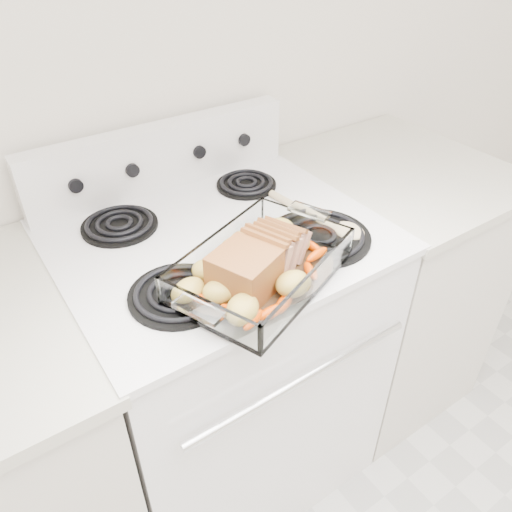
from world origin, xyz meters
TOP-DOWN VIEW (x-y plane):
  - electric_range at (0.00, 1.66)m, footprint 0.78×0.70m
  - counter_right at (0.67, 1.66)m, footprint 0.58×0.68m
  - baking_dish at (-0.02, 1.44)m, footprint 0.37×0.25m
  - pork_roast at (-0.04, 1.44)m, footprint 0.24×0.12m
  - roast_vegetables at (-0.03, 1.48)m, footprint 0.40×0.22m
  - wooden_spoon at (0.25, 1.53)m, footprint 0.09×0.30m

SIDE VIEW (x-z plane):
  - counter_right at x=0.67m, z-range 0.00..0.93m
  - electric_range at x=0.00m, z-range -0.08..1.04m
  - wooden_spoon at x=0.25m, z-range 0.93..0.96m
  - baking_dish at x=-0.02m, z-range 0.93..1.00m
  - roast_vegetables at x=-0.03m, z-range 0.95..1.00m
  - pork_roast at x=-0.04m, z-range 0.95..1.04m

